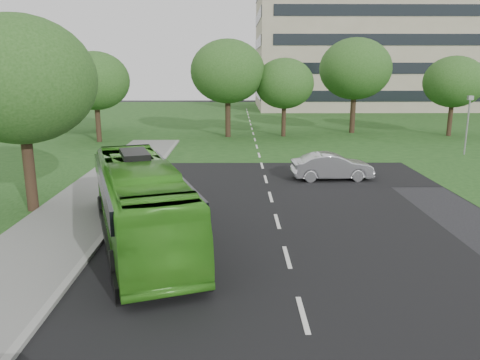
% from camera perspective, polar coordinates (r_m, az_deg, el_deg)
% --- Properties ---
extents(ground, '(160.00, 160.00, 0.00)m').
position_cam_1_polar(ground, '(18.88, 5.10, -7.02)').
color(ground, black).
rests_on(ground, ground).
extents(street_surfaces, '(120.00, 120.00, 0.15)m').
position_cam_1_polar(street_surfaces, '(40.90, 1.48, 4.29)').
color(street_surfaces, black).
rests_on(street_surfaces, ground).
extents(office_building, '(40.10, 20.10, 25.00)m').
position_cam_1_polar(office_building, '(83.24, 16.79, 17.07)').
color(office_building, tan).
rests_on(office_building, ground).
extents(tree_park_a, '(6.05, 6.05, 8.04)m').
position_cam_1_polar(tree_park_a, '(44.26, -17.24, 11.46)').
color(tree_park_a, black).
rests_on(tree_park_a, ground).
extents(tree_park_b, '(7.06, 7.06, 9.26)m').
position_cam_1_polar(tree_park_b, '(45.51, -1.52, 13.09)').
color(tree_park_b, black).
rests_on(tree_park_b, ground).
extents(tree_park_c, '(5.67, 5.67, 7.53)m').
position_cam_1_polar(tree_park_c, '(46.03, 5.44, 11.62)').
color(tree_park_c, black).
rests_on(tree_park_c, ground).
extents(tree_park_d, '(7.22, 7.22, 9.55)m').
position_cam_1_polar(tree_park_d, '(49.78, 13.87, 13.01)').
color(tree_park_d, black).
rests_on(tree_park_d, ground).
extents(tree_park_e, '(5.80, 5.80, 7.73)m').
position_cam_1_polar(tree_park_e, '(50.56, 24.63, 10.81)').
color(tree_park_e, black).
rests_on(tree_park_e, ground).
extents(tree_park_f, '(5.96, 5.96, 7.96)m').
position_cam_1_polar(tree_park_f, '(50.91, -17.29, 11.61)').
color(tree_park_f, black).
rests_on(tree_park_f, ground).
extents(tree_side_near, '(6.73, 6.73, 8.95)m').
position_cam_1_polar(tree_side_near, '(23.46, -25.27, 10.96)').
color(tree_side_near, black).
rests_on(tree_side_near, ground).
extents(bus, '(6.13, 11.55, 3.15)m').
position_cam_1_polar(bus, '(18.40, -12.03, -2.66)').
color(bus, '#409A23').
rests_on(bus, ground).
extents(sedan, '(4.93, 1.96, 1.60)m').
position_cam_1_polar(sedan, '(28.79, 11.14, 1.64)').
color(sedan, silver).
rests_on(sedan, ground).
extents(camera_pole, '(0.45, 0.41, 4.54)m').
position_cam_1_polar(camera_pole, '(40.08, 26.06, 6.91)').
color(camera_pole, gray).
rests_on(camera_pole, ground).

